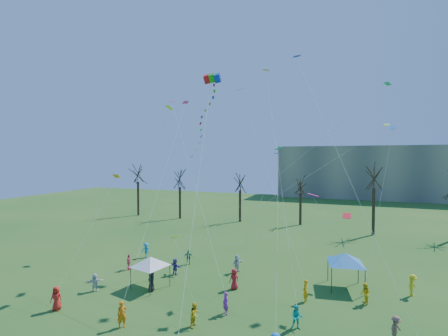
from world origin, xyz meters
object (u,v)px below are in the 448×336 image
(distant_building, at_px, (387,172))
(canopy_tent_blue, at_px, (346,258))
(canopy_tent_white, at_px, (150,261))
(big_box_kite, at_px, (206,122))

(distant_building, xyz_separation_m, canopy_tent_blue, (-12.59, -69.64, -4.83))
(canopy_tent_white, xyz_separation_m, canopy_tent_blue, (16.63, 6.05, 0.29))
(distant_building, bearing_deg, canopy_tent_white, -111.11)
(distant_building, height_order, canopy_tent_blue, distant_building)
(canopy_tent_blue, bearing_deg, canopy_tent_white, -160.02)
(distant_building, distance_m, canopy_tent_blue, 70.94)
(canopy_tent_white, bearing_deg, big_box_kite, -7.15)
(big_box_kite, xyz_separation_m, canopy_tent_white, (-5.85, 0.73, -12.29))
(canopy_tent_white, bearing_deg, distant_building, 68.89)
(big_box_kite, relative_size, canopy_tent_blue, 4.62)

